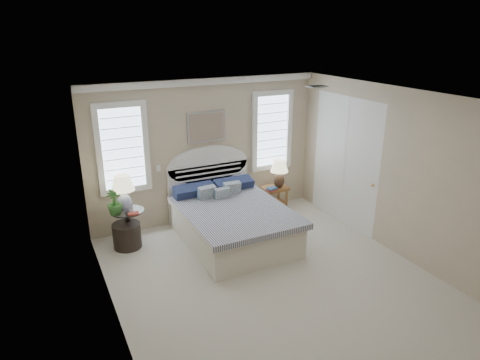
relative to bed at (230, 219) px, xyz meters
name	(u,v)px	position (x,y,z in m)	size (l,w,h in m)	color
floor	(272,279)	(0.00, -1.46, -0.39)	(4.50, 5.00, 0.01)	beige
ceiling	(277,98)	(0.00, -1.46, 2.31)	(4.50, 5.00, 0.01)	white
wall_back	(207,151)	(0.00, 1.04, 0.96)	(4.50, 0.02, 2.70)	beige
wall_left	(109,227)	(-2.25, -1.46, 0.96)	(0.02, 5.00, 2.70)	beige
wall_right	(395,172)	(2.25, -1.46, 0.96)	(0.02, 5.00, 2.70)	beige
crown_molding	(205,82)	(0.00, 1.00, 2.25)	(4.50, 0.08, 0.12)	white
hvac_vent	(317,86)	(1.20, -0.66, 2.29)	(0.30, 0.20, 0.02)	#B2B2B2
switch_plate	(158,168)	(-0.95, 1.03, 0.76)	(0.08, 0.01, 0.12)	white
window_left	(122,148)	(-1.55, 1.02, 1.21)	(0.90, 0.06, 1.60)	#C7E1FC
window_right	(272,131)	(1.40, 1.02, 1.21)	(0.90, 0.06, 1.60)	#C7E1FC
painting	(207,127)	(0.00, 1.00, 1.43)	(0.74, 0.04, 0.58)	silver
closet_door	(345,161)	(2.23, -0.26, 0.81)	(0.02, 1.80, 2.40)	white
bed	(230,219)	(0.00, 0.00, 0.00)	(1.72, 2.28, 1.47)	silver
side_table_left	(129,223)	(-1.65, 0.59, 0.00)	(0.56, 0.56, 0.63)	black
nightstand_right	(274,193)	(1.30, 0.69, 0.00)	(0.50, 0.40, 0.53)	brown
floor_pot	(127,236)	(-1.71, 0.49, -0.17)	(0.47, 0.47, 0.43)	black
lamp_left	(123,189)	(-1.68, 0.62, 0.63)	(0.48, 0.48, 0.63)	silver
lamp_right	(279,171)	(1.37, 0.63, 0.49)	(0.37, 0.37, 0.57)	black
potted_plant	(114,202)	(-1.86, 0.52, 0.46)	(0.25, 0.25, 0.44)	#327D39
books_left	(133,214)	(-1.59, 0.39, 0.26)	(0.18, 0.13, 0.02)	maroon
books_right	(272,189)	(1.15, 0.54, 0.17)	(0.23, 0.19, 0.06)	maroon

